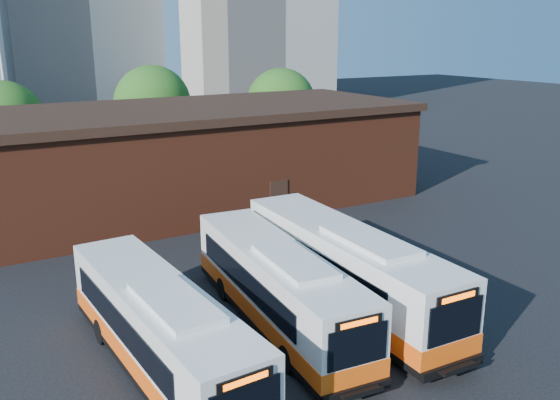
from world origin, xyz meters
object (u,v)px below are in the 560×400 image
bus_west (160,333)px  bus_midwest (278,290)px  transit_worker (460,332)px  bus_mideast (345,271)px

bus_west → bus_midwest: bearing=8.4°
bus_west → bus_midwest: size_ratio=0.99×
bus_west → transit_worker: 10.15m
bus_west → bus_midwest: 5.08m
bus_mideast → bus_midwest: bearing=-179.3°
transit_worker → bus_west: bearing=81.1°
transit_worker → bus_mideast: bearing=27.6°
bus_west → bus_midwest: bus_midwest is taller
bus_west → transit_worker: bearing=-27.6°
bus_west → bus_mideast: bus_mideast is taller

